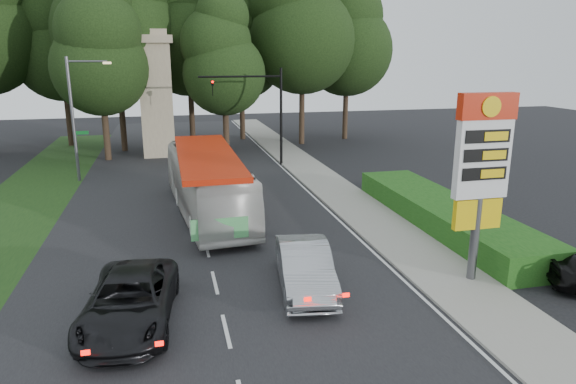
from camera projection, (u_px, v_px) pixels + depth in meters
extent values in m
plane|color=black|center=(228.00, 340.00, 14.97)|extent=(120.00, 120.00, 0.00)
cube|color=black|center=(200.00, 218.00, 26.25)|extent=(14.00, 80.00, 0.02)
cube|color=gray|center=(356.00, 206.00, 28.15)|extent=(3.00, 80.00, 0.12)
cube|color=#193814|center=(27.00, 199.00, 29.76)|extent=(5.00, 50.00, 0.02)
cube|color=#174612|center=(444.00, 214.00, 24.92)|extent=(3.00, 14.00, 1.20)
cylinder|color=#59595E|center=(474.00, 240.00, 18.51)|extent=(0.32, 0.32, 3.20)
cube|color=#E1B90B|center=(477.00, 214.00, 18.25)|extent=(1.80, 0.25, 1.10)
cube|color=silver|center=(482.00, 159.00, 17.74)|extent=(2.00, 0.35, 2.80)
cube|color=red|center=(488.00, 106.00, 17.27)|extent=(2.10, 0.40, 0.90)
cylinder|color=#E1B90B|center=(492.00, 107.00, 17.07)|extent=(0.70, 0.05, 0.70)
cube|color=black|center=(488.00, 136.00, 17.35)|extent=(1.70, 0.04, 0.45)
cube|color=black|center=(486.00, 155.00, 17.52)|extent=(1.70, 0.04, 0.45)
cube|color=black|center=(484.00, 174.00, 17.69)|extent=(1.70, 0.04, 0.45)
cylinder|color=black|center=(281.00, 117.00, 38.18)|extent=(0.20, 0.20, 7.20)
cylinder|color=black|center=(240.00, 77.00, 36.73)|extent=(6.00, 0.14, 0.14)
imported|color=black|center=(212.00, 80.00, 36.35)|extent=(0.18, 0.22, 1.10)
sphere|color=#FF0C05|center=(213.00, 82.00, 36.23)|extent=(0.18, 0.18, 0.18)
cylinder|color=#59595E|center=(73.00, 121.00, 33.01)|extent=(0.20, 0.20, 8.00)
cylinder|color=#59595E|center=(87.00, 61.00, 32.33)|extent=(2.40, 0.12, 0.12)
cube|color=#FFE599|center=(107.00, 63.00, 32.62)|extent=(0.50, 0.22, 0.14)
cube|color=#0C591E|center=(82.00, 133.00, 33.32)|extent=(0.85, 0.04, 0.22)
cube|color=#0C591E|center=(76.00, 137.00, 33.71)|extent=(0.04, 0.85, 0.22)
cube|color=gray|center=(157.00, 101.00, 41.57)|extent=(2.50, 2.50, 9.00)
cube|color=gray|center=(153.00, 39.00, 40.33)|extent=(3.00, 3.00, 0.60)
cube|color=gray|center=(152.00, 33.00, 40.20)|extent=(2.20, 2.20, 0.50)
cylinder|color=#2D2116|center=(69.00, 116.00, 46.81)|extent=(0.50, 0.50, 5.40)
sphere|color=black|center=(62.00, 53.00, 45.39)|extent=(8.40, 8.40, 8.40)
sphere|color=black|center=(58.00, 18.00, 44.61)|extent=(7.20, 7.20, 7.20)
cylinder|color=#2D2116|center=(122.00, 114.00, 44.04)|extent=(0.50, 0.50, 6.48)
sphere|color=black|center=(115.00, 32.00, 42.32)|extent=(10.08, 10.08, 10.08)
cylinder|color=#2D2116|center=(192.00, 113.00, 47.33)|extent=(0.50, 0.50, 5.94)
sphere|color=black|center=(188.00, 44.00, 45.76)|extent=(9.24, 9.24, 9.24)
sphere|color=black|center=(186.00, 5.00, 44.91)|extent=(7.92, 7.92, 7.92)
cylinder|color=#2D2116|center=(242.00, 113.00, 50.43)|extent=(0.50, 0.50, 5.22)
sphere|color=black|center=(241.00, 56.00, 49.05)|extent=(8.12, 8.12, 8.12)
sphere|color=black|center=(240.00, 25.00, 48.30)|extent=(6.96, 6.96, 6.96)
cylinder|color=#2D2116|center=(302.00, 111.00, 47.68)|extent=(0.50, 0.50, 6.12)
sphere|color=black|center=(302.00, 41.00, 46.06)|extent=(9.52, 9.52, 9.52)
sphere|color=black|center=(303.00, 1.00, 45.18)|extent=(8.16, 8.16, 8.16)
cylinder|color=#2D2116|center=(345.00, 111.00, 50.75)|extent=(0.50, 0.50, 5.58)
sphere|color=black|center=(347.00, 51.00, 49.27)|extent=(8.68, 8.68, 8.68)
sphere|color=black|center=(348.00, 17.00, 48.47)|extent=(7.44, 7.44, 7.44)
cylinder|color=#2D2116|center=(106.00, 131.00, 40.28)|extent=(0.50, 0.50, 4.68)
sphere|color=black|center=(100.00, 68.00, 39.05)|extent=(7.28, 7.28, 7.28)
sphere|color=black|center=(97.00, 32.00, 38.38)|extent=(6.24, 6.24, 6.24)
sphere|color=black|center=(94.00, 1.00, 37.81)|extent=(4.68, 4.68, 4.68)
cylinder|color=#2D2116|center=(226.00, 128.00, 42.93)|extent=(0.50, 0.50, 4.32)
sphere|color=black|center=(224.00, 74.00, 41.79)|extent=(6.72, 6.72, 6.72)
sphere|color=black|center=(223.00, 43.00, 41.17)|extent=(5.76, 5.76, 5.76)
sphere|color=black|center=(223.00, 17.00, 40.65)|extent=(4.32, 4.32, 4.32)
imported|color=silver|center=(207.00, 184.00, 26.32)|extent=(3.81, 12.04, 3.30)
imported|color=#9DA0A5|center=(305.00, 267.00, 18.08)|extent=(2.42, 5.21, 1.65)
imported|color=black|center=(130.00, 301.00, 15.71)|extent=(3.18, 5.82, 1.55)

